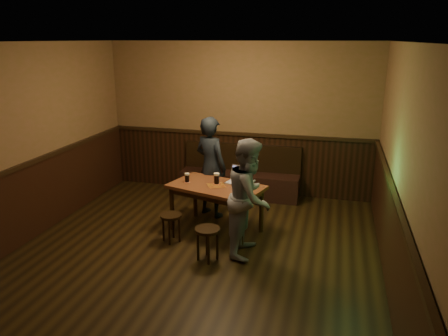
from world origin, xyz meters
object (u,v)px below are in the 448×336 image
laptop (239,179)px  pub_table (216,192)px  stool_right (208,235)px  person_suit (211,167)px  bench (240,179)px  stool_left (171,220)px  pint_right (243,185)px  pint_mid (217,178)px  person_grey (250,197)px  pint_left (187,178)px

laptop → pub_table: bearing=-129.2°
stool_right → person_suit: size_ratio=0.27×
bench → pub_table: 1.67m
bench → pub_table: (-0.00, -1.64, 0.32)m
pub_table → stool_left: pub_table is taller
stool_left → stool_right: 0.77m
stool_right → pint_right: size_ratio=2.71×
stool_right → pint_mid: 1.10m
stool_left → stool_right: bearing=-30.4°
bench → person_grey: person_grey is taller
stool_right → pub_table: bearing=98.5°
stool_left → laptop: (0.83, 0.74, 0.46)m
pint_right → person_suit: person_suit is taller
person_suit → pint_right: bearing=160.0°
bench → pint_left: bench is taller
bench → person_grey: (0.62, -2.19, 0.49)m
stool_right → bench: bearing=93.1°
stool_right → person_grey: size_ratio=0.28×
pint_left → person_grey: size_ratio=0.09×
pint_mid → stool_right: bearing=-81.3°
pub_table → pint_left: pint_left is taller
person_suit → stool_left: bearing=103.0°
pint_left → pint_right: pint_right is taller
pint_right → person_grey: (0.18, -0.41, -0.02)m
stool_right → pint_left: bearing=122.6°
pint_left → laptop: bearing=12.6°
stool_left → pint_right: pint_right is taller
bench → stool_left: bench is taller
bench → person_suit: person_suit is taller
stool_left → pub_table: bearing=44.6°
bench → person_suit: size_ratio=1.32×
bench → pub_table: size_ratio=1.44×
person_grey → pint_left: bearing=63.6°
stool_left → person_suit: (0.27, 1.13, 0.50)m
pub_table → pint_left: bearing=-168.5°
stool_left → stool_right: (0.67, -0.39, 0.03)m
pint_mid → bench: bearing=89.4°
pint_mid → person_suit: 0.58m
pub_table → stool_left: 0.80m
person_grey → laptop: bearing=24.5°
person_suit → person_grey: size_ratio=1.04×
pub_table → laptop: bearing=51.3°
pint_left → pint_mid: bearing=4.5°
person_suit → bench: bearing=-77.5°
pint_left → stool_right: bearing=-57.4°
pub_table → pint_mid: pint_mid is taller
stool_left → stool_right: size_ratio=0.92×
stool_left → laptop: bearing=41.5°
stool_right → laptop: (0.17, 1.13, 0.43)m
stool_right → person_grey: (0.48, 0.36, 0.44)m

